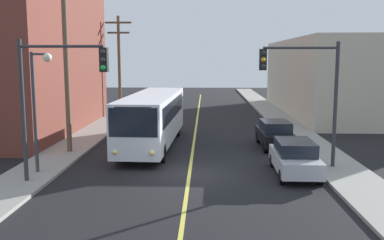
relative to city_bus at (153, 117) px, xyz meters
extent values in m
plane|color=black|center=(2.45, -6.46, -1.82)|extent=(120.00, 120.00, 0.00)
cube|color=gray|center=(-4.80, 3.54, -1.74)|extent=(2.50, 90.00, 0.15)
cube|color=gray|center=(9.70, 3.54, -1.74)|extent=(2.50, 90.00, 0.15)
cube|color=#D8CC4C|center=(2.45, 8.54, -1.81)|extent=(0.16, 60.00, 0.01)
cube|color=brown|center=(-11.05, 5.13, 3.55)|extent=(10.00, 17.32, 10.73)
cube|color=black|center=(-6.09, 5.13, -0.22)|extent=(0.06, 12.12, 1.30)
cube|color=black|center=(-6.09, 5.13, 2.98)|extent=(0.06, 12.12, 1.30)
cube|color=black|center=(-6.09, 5.13, 6.18)|extent=(0.06, 12.12, 1.30)
cube|color=beige|center=(16.95, 16.65, 1.75)|extent=(12.00, 23.67, 7.14)
cube|color=black|center=(10.99, 16.65, -0.22)|extent=(0.06, 16.57, 1.30)
cube|color=black|center=(10.99, 16.65, 2.98)|extent=(0.06, 16.57, 1.30)
cube|color=silver|center=(0.00, 0.01, 0.01)|extent=(3.01, 12.09, 2.75)
cube|color=black|center=(-0.23, -5.96, 0.53)|extent=(2.35, 0.17, 1.40)
cube|color=black|center=(0.23, 5.99, 0.63)|extent=(2.30, 0.17, 1.10)
cube|color=black|center=(-1.25, 0.06, 0.53)|extent=(0.45, 10.19, 1.10)
cube|color=black|center=(1.25, -0.04, 0.53)|extent=(0.45, 10.19, 1.10)
cube|color=orange|center=(-0.23, -5.95, 1.13)|extent=(1.79, 0.13, 0.30)
sphere|color=#F9D872|center=(-1.12, -5.97, -0.92)|extent=(0.24, 0.24, 0.24)
sphere|color=#F9D872|center=(0.66, -6.04, -0.92)|extent=(0.24, 0.24, 0.24)
cylinder|color=black|center=(-1.29, -4.14, -1.32)|extent=(0.34, 1.01, 1.00)
cylinder|color=black|center=(0.96, -4.23, -1.32)|extent=(0.34, 1.01, 1.00)
cylinder|color=black|center=(-0.99, 3.55, -1.32)|extent=(0.34, 1.01, 1.00)
cylinder|color=black|center=(1.26, 3.47, -1.32)|extent=(0.34, 1.01, 1.00)
cube|color=#B7B7BC|center=(7.32, -6.45, -1.15)|extent=(1.88, 4.43, 0.70)
cube|color=black|center=(7.32, -6.45, -0.50)|extent=(1.67, 2.49, 0.60)
cylinder|color=black|center=(6.49, -7.94, -1.50)|extent=(0.23, 0.64, 0.64)
cylinder|color=black|center=(8.09, -7.97, -1.50)|extent=(0.23, 0.64, 0.64)
cylinder|color=black|center=(6.55, -4.94, -1.50)|extent=(0.23, 0.64, 0.64)
cylinder|color=black|center=(8.15, -4.97, -1.50)|extent=(0.23, 0.64, 0.64)
cube|color=black|center=(7.41, -0.18, -1.15)|extent=(1.89, 4.44, 0.70)
cube|color=black|center=(7.41, -0.18, -0.50)|extent=(1.67, 2.50, 0.60)
cylinder|color=black|center=(6.64, -1.70, -1.50)|extent=(0.23, 0.64, 0.64)
cylinder|color=black|center=(8.24, -1.66, -1.50)|extent=(0.23, 0.64, 0.64)
cylinder|color=black|center=(6.58, 1.30, -1.50)|extent=(0.23, 0.64, 0.64)
cylinder|color=black|center=(8.18, 1.34, -1.50)|extent=(0.23, 0.64, 0.64)
cylinder|color=brown|center=(-4.48, -2.34, 4.03)|extent=(0.28, 0.28, 11.39)
cylinder|color=brown|center=(-4.72, 13.51, 2.84)|extent=(0.28, 0.28, 9.01)
cube|color=#4C3D2D|center=(-4.72, 13.51, 6.74)|extent=(2.40, 0.16, 0.16)
cube|color=#4C3D2D|center=(-4.72, 13.51, 5.84)|extent=(2.00, 0.16, 0.16)
cylinder|color=#2D2D33|center=(-4.50, -8.24, 1.33)|extent=(0.18, 0.18, 6.00)
cylinder|color=#2D2D33|center=(-2.75, -8.24, 4.03)|extent=(3.50, 0.12, 0.12)
cube|color=black|center=(-1.00, -8.24, 3.48)|extent=(0.32, 0.36, 1.00)
sphere|color=#2D2D2D|center=(-1.00, -8.43, 3.80)|extent=(0.22, 0.22, 0.22)
sphere|color=#2D2D2D|center=(-1.00, -8.43, 3.48)|extent=(0.22, 0.22, 0.22)
sphere|color=green|center=(-1.00, -8.43, 3.16)|extent=(0.22, 0.22, 0.22)
cylinder|color=#2D2D33|center=(9.40, -5.33, 1.33)|extent=(0.18, 0.18, 6.00)
cylinder|color=#2D2D33|center=(7.65, -5.33, 4.03)|extent=(3.50, 0.12, 0.12)
cube|color=black|center=(5.90, -5.33, 3.48)|extent=(0.32, 0.36, 1.00)
sphere|color=#2D2D2D|center=(5.90, -5.52, 3.80)|extent=(0.22, 0.22, 0.22)
sphere|color=#F2A519|center=(5.90, -5.52, 3.48)|extent=(0.22, 0.22, 0.22)
sphere|color=#2D2D2D|center=(5.90, -5.52, 3.16)|extent=(0.22, 0.22, 0.22)
cylinder|color=#38383D|center=(-4.60, -6.77, 1.08)|extent=(0.16, 0.16, 5.50)
cylinder|color=#38383D|center=(-4.25, -6.77, 3.73)|extent=(0.70, 0.10, 0.10)
sphere|color=#EAE5C6|center=(-3.90, -6.77, 3.58)|extent=(0.40, 0.40, 0.40)
camera|label=1|loc=(3.20, -26.01, 3.54)|focal=40.34mm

